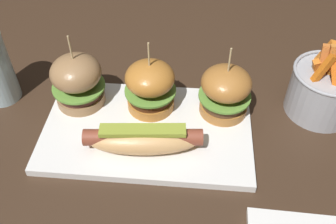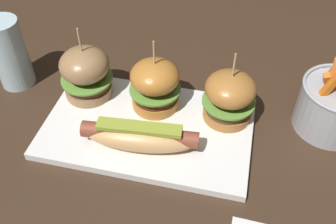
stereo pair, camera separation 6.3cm
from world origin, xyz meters
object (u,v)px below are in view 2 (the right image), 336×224
at_px(fries_bucket, 335,105).
at_px(water_glass, 9,54).
at_px(slider_right, 229,97).
at_px(platter_main, 148,128).
at_px(hot_dog, 137,135).
at_px(slider_center, 154,85).
at_px(slider_left, 86,72).

distance_m(fries_bucket, water_glass, 0.60).
relative_size(slider_right, water_glass, 0.98).
height_order(platter_main, hot_dog, hot_dog).
distance_m(platter_main, water_glass, 0.30).
bearing_deg(platter_main, water_glass, 166.47).
bearing_deg(slider_right, platter_main, -157.83).
height_order(platter_main, slider_center, slider_center).
bearing_deg(water_glass, fries_bucket, 1.63).
bearing_deg(slider_center, water_glass, 176.78).
height_order(slider_left, water_glass, slider_left).
height_order(platter_main, slider_left, slider_left).
bearing_deg(slider_left, hot_dog, -39.32).
distance_m(hot_dog, slider_right, 0.17).
xyz_separation_m(platter_main, slider_left, (-0.13, 0.06, 0.06)).
bearing_deg(hot_dog, water_glass, 157.70).
distance_m(hot_dog, slider_center, 0.10).
relative_size(slider_center, slider_right, 1.02).
height_order(slider_left, slider_center, slider_left).
bearing_deg(platter_main, slider_left, 156.81).
height_order(hot_dog, fries_bucket, fries_bucket).
distance_m(platter_main, fries_bucket, 0.32).
distance_m(slider_left, slider_right, 0.26).
bearing_deg(hot_dog, slider_right, 36.57).
xyz_separation_m(platter_main, fries_bucket, (0.31, 0.09, 0.04)).
xyz_separation_m(hot_dog, fries_bucket, (0.31, 0.13, 0.01)).
distance_m(platter_main, hot_dog, 0.06).
height_order(slider_right, fries_bucket, slider_right).
relative_size(hot_dog, fries_bucket, 1.34).
bearing_deg(fries_bucket, platter_main, -164.38).
distance_m(hot_dog, slider_left, 0.16).
relative_size(platter_main, slider_left, 2.53).
relative_size(slider_center, fries_bucket, 0.97).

